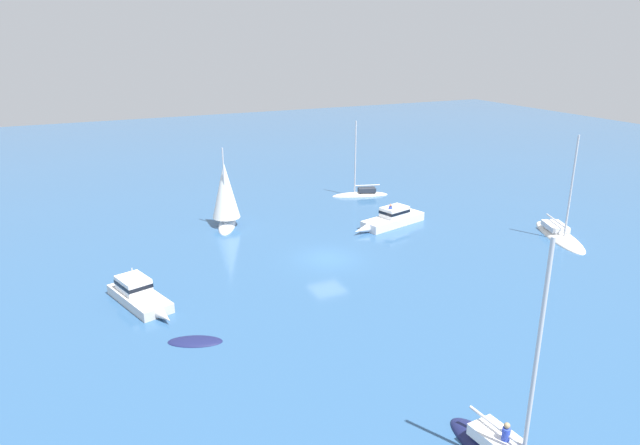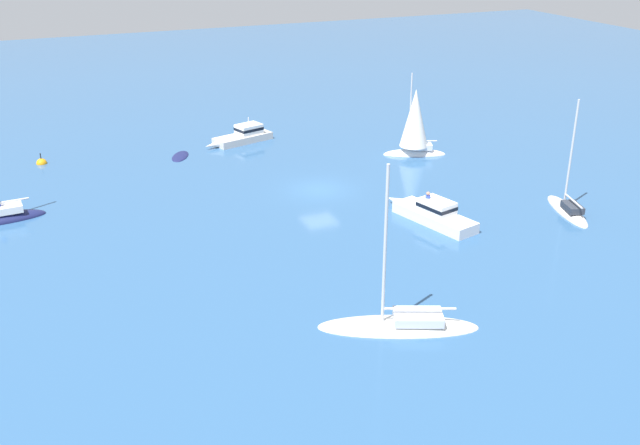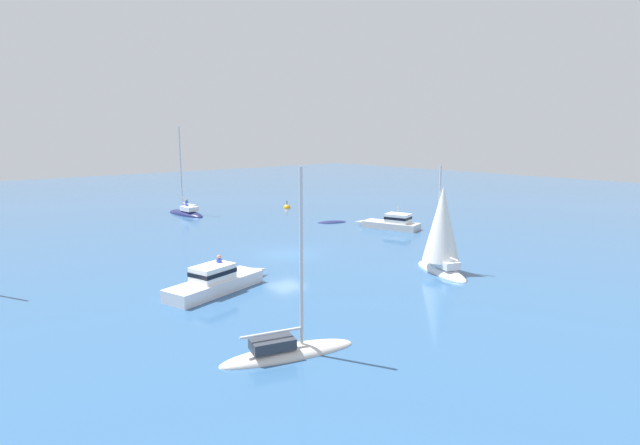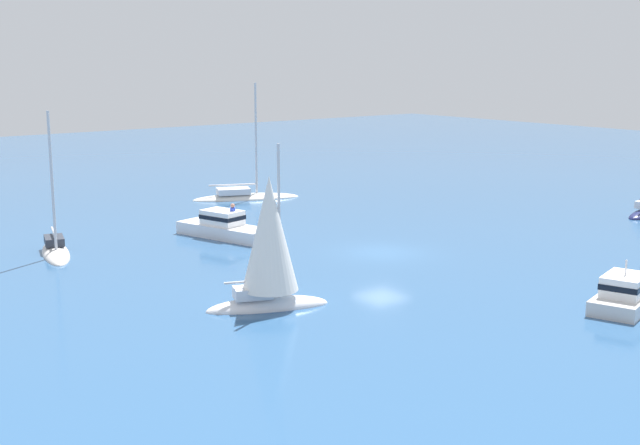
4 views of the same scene
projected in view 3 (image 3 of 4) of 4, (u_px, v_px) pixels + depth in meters
name	position (u px, v px, depth m)	size (l,w,h in m)	color
ground_plane	(286.00, 254.00, 37.71)	(160.00, 160.00, 0.00)	#2D5684
yacht	(287.00, 351.00, 20.60)	(5.92, 2.96, 8.01)	silver
launch	(392.00, 223.00, 47.59)	(3.37, 6.56, 2.10)	silver
motor_cruiser	(217.00, 281.00, 28.86)	(7.63, 3.37, 2.02)	white
sailboat	(186.00, 213.00, 55.77)	(2.27, 6.30, 10.02)	#191E4C
tender	(332.00, 222.00, 50.95)	(3.22, 2.37, 0.33)	#191E4C
ketch_1	(442.00, 235.00, 32.47)	(3.28, 5.38, 7.33)	white
channel_buoy	(287.00, 208.00, 60.58)	(0.85, 0.85, 1.30)	orange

